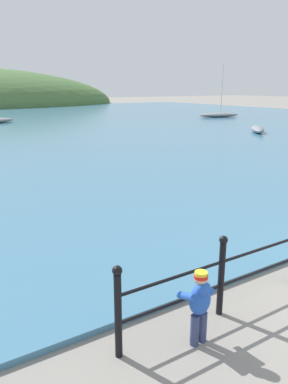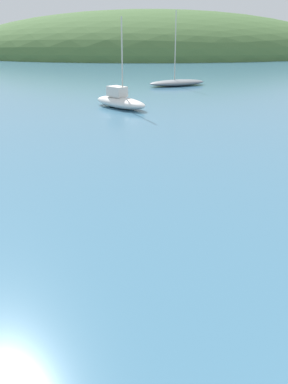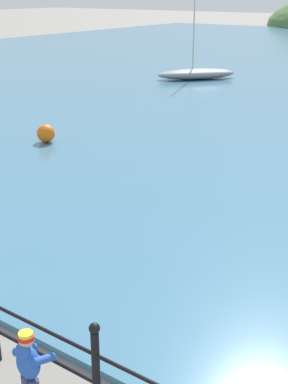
% 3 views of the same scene
% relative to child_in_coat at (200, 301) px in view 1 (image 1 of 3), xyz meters
% --- Properties ---
extents(child_in_coat, '(0.38, 0.37, 1.00)m').
position_rel_child_in_coat_xyz_m(child_in_coat, '(0.00, 0.00, 0.00)').
color(child_in_coat, navy).
rests_on(child_in_coat, ground).
extents(boat_white_sailboat, '(2.52, 2.74, 0.44)m').
position_rel_child_in_coat_xyz_m(boat_white_sailboat, '(17.80, 14.72, -0.28)').
color(boat_white_sailboat, gray).
rests_on(boat_white_sailboat, water).
extents(boat_twin_mast, '(4.58, 2.49, 5.29)m').
position_rel_child_in_coat_xyz_m(boat_twin_mast, '(24.78, 25.97, -0.25)').
color(boat_twin_mast, gray).
rests_on(boat_twin_mast, water).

